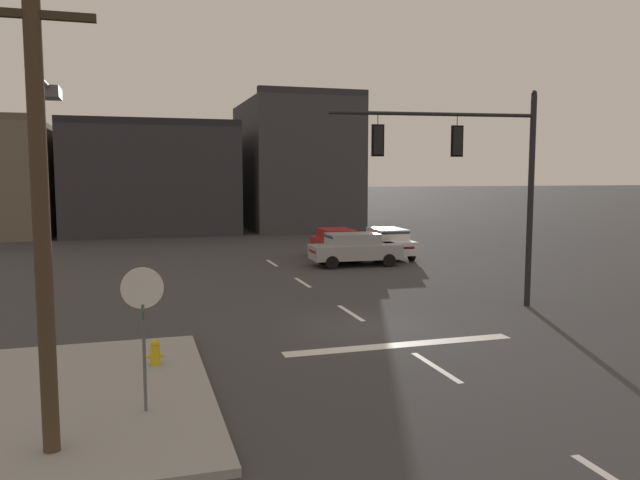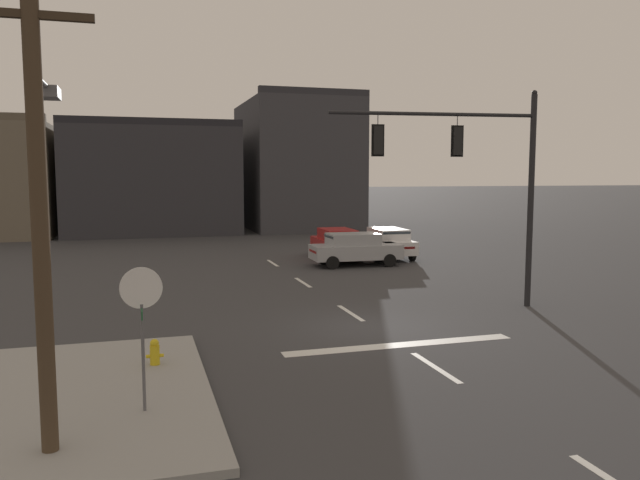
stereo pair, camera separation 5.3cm
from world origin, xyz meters
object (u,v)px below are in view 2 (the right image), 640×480
object	(u,v)px
stop_sign	(142,304)
car_lot_middle	(355,248)
car_lot_nearside	(387,242)
signal_mast_near_side	(477,166)
car_lot_farside	(337,243)
fire_hydrant	(155,357)
utility_pole	(39,171)

from	to	relation	value
stop_sign	car_lot_middle	size ratio (longest dim) A/B	0.63
car_lot_nearside	signal_mast_near_side	bearing A→B (deg)	-99.65
car_lot_nearside	car_lot_farside	world-z (taller)	same
signal_mast_near_side	stop_sign	world-z (taller)	signal_mast_near_side
car_lot_farside	signal_mast_near_side	bearing A→B (deg)	-87.47
signal_mast_near_side	fire_hydrant	bearing A→B (deg)	-159.47
utility_pole	fire_hydrant	world-z (taller)	utility_pole
car_lot_nearside	car_lot_farside	size ratio (longest dim) A/B	1.00
signal_mast_near_side	fire_hydrant	xyz separation A→B (m)	(-10.54, -3.95, -4.45)
car_lot_farside	fire_hydrant	world-z (taller)	car_lot_farside
stop_sign	car_lot_farside	xyz separation A→B (m)	(10.23, 19.91, -1.29)
stop_sign	car_lot_middle	distance (m)	20.09
car_lot_middle	fire_hydrant	size ratio (longest dim) A/B	5.99
car_lot_middle	utility_pole	world-z (taller)	utility_pole
utility_pole	car_lot_farside	bearing A→B (deg)	61.01
stop_sign	fire_hydrant	bearing A→B (deg)	84.56
fire_hydrant	car_lot_farside	bearing A→B (deg)	59.74
stop_sign	utility_pole	size ratio (longest dim) A/B	0.34
signal_mast_near_side	utility_pole	xyz separation A→B (m)	(-12.27, -7.97, -0.22)
signal_mast_near_side	car_lot_nearside	xyz separation A→B (m)	(2.15, 12.64, -3.92)
stop_sign	car_lot_farside	size ratio (longest dim) A/B	0.63
stop_sign	signal_mast_near_side	bearing A→B (deg)	32.10
signal_mast_near_side	utility_pole	world-z (taller)	utility_pole
car_lot_farside	utility_pole	world-z (taller)	utility_pole
utility_pole	fire_hydrant	distance (m)	6.08
utility_pole	fire_hydrant	size ratio (longest dim) A/B	10.98
stop_sign	fire_hydrant	xyz separation A→B (m)	(0.27, 2.83, -1.82)
stop_sign	utility_pole	distance (m)	3.05
stop_sign	fire_hydrant	distance (m)	3.38
car_lot_farside	fire_hydrant	distance (m)	19.78
car_lot_nearside	car_lot_middle	world-z (taller)	same
utility_pole	car_lot_nearside	bearing A→B (deg)	55.03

